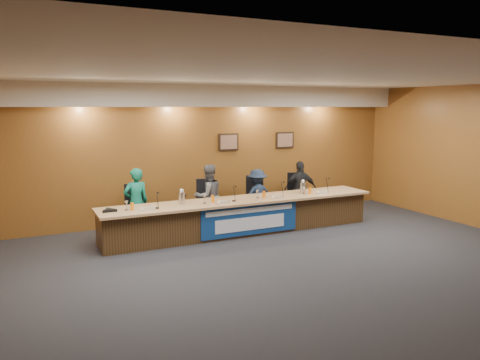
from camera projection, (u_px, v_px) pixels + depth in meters
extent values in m
plane|color=black|center=(302.00, 266.00, 8.02)|extent=(10.00, 10.00, 0.00)
cube|color=silver|center=(307.00, 76.00, 7.52)|extent=(10.00, 8.00, 0.04)
cube|color=brown|center=(213.00, 153.00, 11.33)|extent=(10.00, 0.04, 3.20)
cube|color=beige|center=(217.00, 96.00, 10.90)|extent=(10.00, 0.50, 0.50)
cube|color=#3F2914|center=(242.00, 217.00, 10.10)|extent=(6.00, 0.80, 0.70)
cube|color=#A87E52|center=(243.00, 200.00, 10.00)|extent=(6.10, 0.95, 0.05)
cube|color=navy|center=(250.00, 220.00, 9.72)|extent=(2.20, 0.02, 0.65)
cube|color=silver|center=(251.00, 210.00, 9.68)|extent=(2.00, 0.01, 0.10)
cube|color=silver|center=(251.00, 223.00, 9.73)|extent=(1.60, 0.01, 0.28)
cube|color=black|center=(229.00, 142.00, 11.44)|extent=(0.52, 0.04, 0.42)
cube|color=black|center=(285.00, 140.00, 12.12)|extent=(0.52, 0.04, 0.42)
imported|color=#0E614C|center=(136.00, 202.00, 9.76)|extent=(0.56, 0.40, 1.45)
imported|color=#54555A|center=(208.00, 196.00, 10.45)|extent=(0.78, 0.65, 1.44)
imported|color=#172239|center=(257.00, 196.00, 10.99)|extent=(0.85, 0.53, 1.26)
imported|color=black|center=(300.00, 189.00, 11.50)|extent=(0.88, 0.55, 1.39)
cube|color=black|center=(135.00, 213.00, 9.89)|extent=(0.55, 0.55, 0.08)
cube|color=black|center=(207.00, 206.00, 10.58)|extent=(0.59, 0.59, 0.08)
cube|color=black|center=(255.00, 201.00, 11.11)|extent=(0.63, 0.63, 0.08)
cube|color=black|center=(298.00, 197.00, 11.62)|extent=(0.59, 0.59, 0.08)
cube|color=white|center=(149.00, 208.00, 8.88)|extent=(0.24, 0.08, 0.10)
cylinder|color=black|center=(157.00, 208.00, 9.07)|extent=(0.07, 0.07, 0.02)
cylinder|color=orange|center=(132.00, 206.00, 8.90)|extent=(0.06, 0.06, 0.15)
cylinder|color=silver|center=(127.00, 206.00, 8.90)|extent=(0.08, 0.08, 0.18)
cube|color=white|center=(225.00, 201.00, 9.52)|extent=(0.24, 0.08, 0.10)
cylinder|color=black|center=(234.00, 201.00, 9.76)|extent=(0.07, 0.07, 0.02)
cylinder|color=orange|center=(213.00, 199.00, 9.64)|extent=(0.06, 0.06, 0.15)
cylinder|color=silver|center=(205.00, 199.00, 9.53)|extent=(0.08, 0.08, 0.18)
cube|color=white|center=(278.00, 196.00, 10.07)|extent=(0.24, 0.08, 0.10)
cylinder|color=black|center=(281.00, 196.00, 10.31)|extent=(0.07, 0.07, 0.02)
cylinder|color=orange|center=(264.00, 194.00, 10.13)|extent=(0.06, 0.06, 0.15)
cylinder|color=silver|center=(257.00, 194.00, 10.10)|extent=(0.08, 0.08, 0.18)
cube|color=white|center=(323.00, 192.00, 10.62)|extent=(0.24, 0.08, 0.10)
cylinder|color=black|center=(326.00, 192.00, 10.82)|extent=(0.07, 0.07, 0.02)
cylinder|color=orange|center=(310.00, 190.00, 10.61)|extent=(0.06, 0.06, 0.15)
cylinder|color=silver|center=(304.00, 190.00, 10.58)|extent=(0.08, 0.08, 0.18)
cylinder|color=silver|center=(182.00, 198.00, 9.46)|extent=(0.13, 0.13, 0.25)
cylinder|color=silver|center=(303.00, 188.00, 10.72)|extent=(0.13, 0.13, 0.24)
cylinder|color=black|center=(109.00, 210.00, 8.79)|extent=(0.32, 0.32, 0.05)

